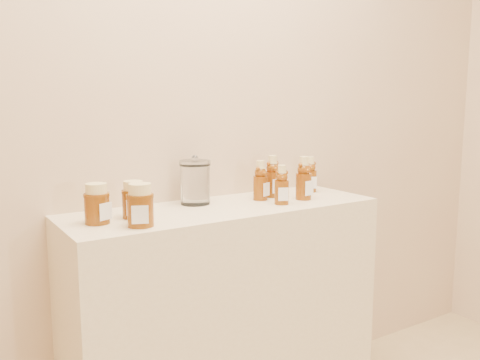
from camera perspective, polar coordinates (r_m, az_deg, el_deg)
wall_back at (r=2.03m, az=-4.73°, el=10.53°), size 3.50×0.02×2.70m
display_table at (r=2.04m, az=-1.66°, el=-15.46°), size 1.20×0.40×0.90m
bear_bottle_back_left at (r=2.01m, az=2.30°, el=0.25°), size 0.08×0.08×0.18m
bear_bottle_back_mid at (r=2.08m, az=3.67°, el=0.73°), size 0.07×0.07×0.19m
bear_bottle_back_right at (r=2.21m, az=7.89°, el=0.89°), size 0.08×0.08×0.17m
bear_bottle_front_left at (r=1.93m, az=4.71°, el=-0.24°), size 0.08×0.08×0.17m
bear_bottle_front_right at (r=2.03m, az=7.17°, el=0.53°), size 0.07×0.07×0.19m
honey_jar_left at (r=1.69m, az=-15.78°, el=-2.56°), size 0.11×0.11×0.13m
honey_jar_back at (r=1.74m, az=-11.86°, el=-2.15°), size 0.10×0.10×0.13m
honey_jar_front at (r=1.62m, az=-11.14°, el=-2.77°), size 0.11×0.11×0.14m
glass_canister at (r=1.93m, az=-5.06°, el=-0.05°), size 0.14×0.14×0.18m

